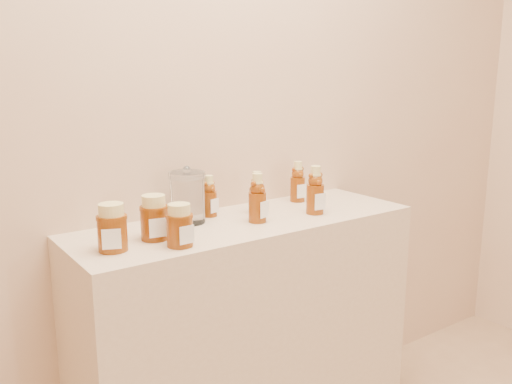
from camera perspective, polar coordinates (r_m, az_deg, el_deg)
wall_back at (r=1.93m, az=-4.42°, el=11.37°), size 3.50×0.02×2.70m
display_table at (r=1.99m, az=-0.89°, el=-15.54°), size 1.20×0.40×0.90m
bear_bottle_back_left at (r=1.86m, az=-4.95°, el=-0.14°), size 0.07×0.07×0.16m
bear_bottle_back_mid at (r=1.89m, az=0.09°, el=0.23°), size 0.07×0.07×0.17m
bear_bottle_back_right at (r=2.08m, az=4.41°, el=1.39°), size 0.07×0.07×0.18m
bear_bottle_front_left at (r=1.78m, az=0.14°, el=-0.29°), size 0.08×0.08×0.19m
bear_bottle_front_right at (r=1.90m, az=6.26°, el=0.54°), size 0.07×0.07×0.19m
honey_jar_left at (r=1.55m, az=-14.91°, el=-3.61°), size 0.11×0.11×0.13m
honey_jar_back at (r=1.63m, az=-10.68°, el=-2.64°), size 0.10×0.10×0.13m
honey_jar_front at (r=1.55m, az=-8.05°, el=-3.47°), size 0.08×0.08×0.12m
glass_canister at (r=1.79m, az=-7.22°, el=-0.34°), size 0.12×0.12×0.18m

